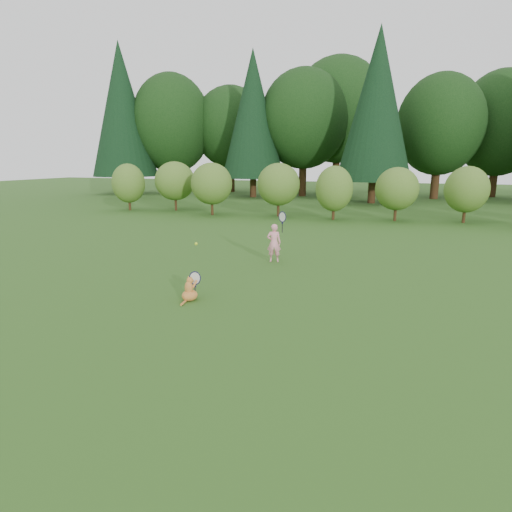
% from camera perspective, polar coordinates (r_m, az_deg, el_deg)
% --- Properties ---
extents(ground, '(100.00, 100.00, 0.00)m').
position_cam_1_polar(ground, '(9.56, -2.71, -5.01)').
color(ground, '#1E4914').
rests_on(ground, ground).
extents(shrub_row, '(28.00, 3.00, 2.80)m').
position_cam_1_polar(shrub_row, '(21.76, 10.18, 8.56)').
color(shrub_row, '#4C6F22').
rests_on(shrub_row, ground).
extents(woodland_backdrop, '(48.00, 10.00, 15.00)m').
position_cam_1_polar(woodland_backdrop, '(31.96, 13.69, 20.66)').
color(woodland_backdrop, black).
rests_on(woodland_backdrop, ground).
extents(child, '(0.64, 0.39, 1.67)m').
position_cam_1_polar(child, '(12.36, 2.45, 1.87)').
color(child, pink).
rests_on(child, ground).
extents(cat, '(0.47, 0.71, 0.72)m').
position_cam_1_polar(cat, '(9.14, -8.83, -4.22)').
color(cat, '#C36A25').
rests_on(cat, ground).
extents(tennis_ball, '(0.07, 0.07, 0.07)m').
position_cam_1_polar(tennis_ball, '(9.40, -7.99, 1.62)').
color(tennis_ball, '#B0EB1B').
rests_on(tennis_ball, ground).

